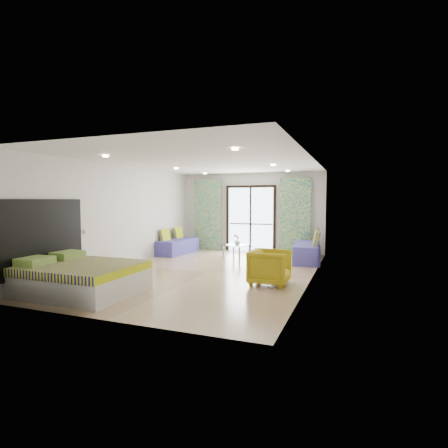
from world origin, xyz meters
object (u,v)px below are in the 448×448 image
(coffee_table, at_px, (236,246))
(daybed_left, at_px, (177,246))
(daybed_right, at_px, (308,251))
(armchair, at_px, (270,266))
(bed, at_px, (81,278))

(coffee_table, bearing_deg, daybed_left, 172.63)
(coffee_table, bearing_deg, daybed_right, 9.50)
(daybed_right, xyz_separation_m, coffee_table, (-2.07, -0.35, 0.10))
(daybed_right, bearing_deg, coffee_table, -176.86)
(coffee_table, relative_size, armchair, 0.97)
(coffee_table, height_order, armchair, armchair)
(daybed_left, relative_size, daybed_right, 0.90)
(bed, height_order, armchair, armchair)
(daybed_left, relative_size, armchair, 2.15)
(bed, distance_m, daybed_left, 5.06)
(daybed_left, height_order, coffee_table, daybed_left)
(bed, height_order, daybed_right, daybed_right)
(bed, height_order, daybed_left, daybed_left)
(daybed_left, distance_m, coffee_table, 2.19)
(coffee_table, xyz_separation_m, armchair, (1.69, -2.79, 0.02))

